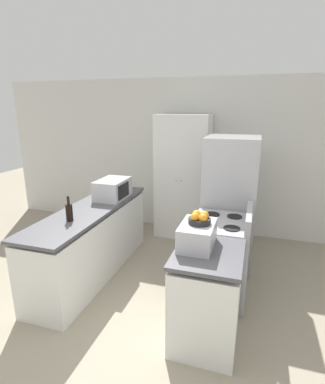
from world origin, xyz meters
TOP-DOWN VIEW (x-y plane):
  - ground_plane at (0.00, 0.00)m, footprint 14.00×14.00m
  - wall_back at (0.00, 3.11)m, footprint 7.00×0.06m
  - counter_left at (-0.81, 1.22)m, footprint 0.60×2.24m
  - counter_right at (0.81, 0.47)m, footprint 0.60×0.75m
  - pantry_cabinet at (0.01, 2.80)m, footprint 0.85×0.56m
  - stove at (0.83, 1.25)m, footprint 0.66×0.76m
  - refrigerator at (0.85, 2.02)m, footprint 0.70×0.71m
  - microwave at (-0.72, 1.68)m, footprint 0.37×0.53m
  - wine_bottle at (-0.79, 0.75)m, footprint 0.08×0.08m
  - toaster_oven at (0.69, 0.55)m, footprint 0.31×0.44m
  - fruit_bowl at (0.70, 0.57)m, footprint 0.20×0.20m

SIDE VIEW (x-z plane):
  - ground_plane at x=0.00m, z-range 0.00..0.00m
  - counter_left at x=-0.81m, z-range -0.02..0.89m
  - counter_right at x=0.81m, z-range -0.02..0.89m
  - stove at x=0.83m, z-range -0.07..0.99m
  - refrigerator at x=0.85m, z-range 0.00..1.77m
  - wine_bottle at x=-0.79m, z-range 0.87..1.15m
  - pantry_cabinet at x=0.01m, z-range 0.00..2.02m
  - toaster_oven at x=0.69m, z-range 0.90..1.12m
  - microwave at x=-0.72m, z-range 0.90..1.17m
  - fruit_bowl at x=0.70m, z-range 1.11..1.22m
  - wall_back at x=0.00m, z-range 0.00..2.60m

